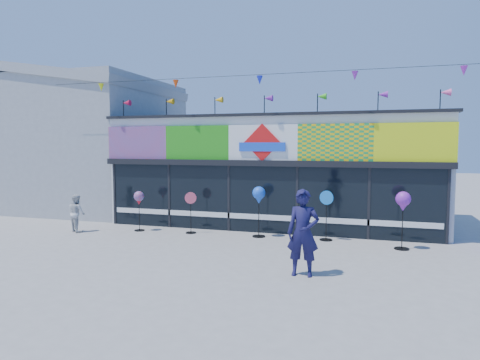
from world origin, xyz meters
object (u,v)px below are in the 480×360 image
at_px(spinner_0, 139,199).
at_px(spinner_1, 191,212).
at_px(adult_man, 303,233).
at_px(child, 77,213).
at_px(spinner_2, 259,197).
at_px(spinner_3, 326,214).
at_px(spinner_4, 403,203).

bearing_deg(spinner_0, spinner_1, 4.69).
bearing_deg(adult_man, child, 159.56).
height_order(spinner_2, spinner_3, spinner_2).
xyz_separation_m(spinner_2, spinner_4, (4.39, -0.42, 0.02)).
xyz_separation_m(spinner_0, spinner_4, (8.66, -0.15, 0.23)).
distance_m(spinner_2, adult_man, 4.28).
bearing_deg(spinner_3, spinner_4, -13.78).
bearing_deg(child, adult_man, -171.10).
bearing_deg(spinner_2, child, -170.66).
height_order(spinner_0, spinner_4, spinner_4).
bearing_deg(child, spinner_1, -139.70).
relative_size(spinner_3, adult_man, 0.79).
xyz_separation_m(spinner_0, spinner_1, (1.90, 0.16, -0.38)).
xyz_separation_m(spinner_0, spinner_2, (4.27, 0.27, 0.21)).
relative_size(spinner_0, spinner_2, 0.84).
bearing_deg(spinner_3, spinner_2, -176.60).
relative_size(spinner_0, child, 1.07).
bearing_deg(spinner_4, spinner_3, 166.22).
height_order(spinner_0, spinner_3, spinner_3).
distance_m(spinner_1, spinner_4, 6.80).
xyz_separation_m(spinner_2, child, (-6.28, -1.03, -0.68)).
distance_m(spinner_3, child, 8.53).
bearing_deg(spinner_3, spinner_1, -176.95).
xyz_separation_m(spinner_1, spinner_3, (4.54, 0.24, 0.09)).
relative_size(spinner_0, spinner_3, 0.89).
bearing_deg(spinner_4, adult_man, -125.27).
height_order(spinner_3, spinner_4, spinner_4).
distance_m(spinner_0, spinner_4, 8.67).
xyz_separation_m(spinner_1, spinner_2, (2.37, 0.11, 0.59)).
distance_m(spinner_0, spinner_2, 4.29).
bearing_deg(spinner_2, adult_man, -61.65).
distance_m(spinner_2, child, 6.40).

